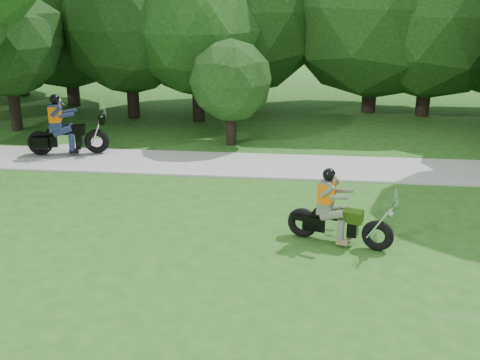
{
  "coord_description": "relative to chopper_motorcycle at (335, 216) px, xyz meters",
  "views": [
    {
      "loc": [
        0.23,
        -8.45,
        5.43
      ],
      "look_at": [
        -1.01,
        3.35,
        1.22
      ],
      "focal_mm": 45.0,
      "sensor_mm": 36.0,
      "label": 1
    }
  ],
  "objects": [
    {
      "name": "ground",
      "position": [
        -0.98,
        -3.1,
        -0.59
      ],
      "size": [
        100.0,
        100.0,
        0.0
      ],
      "primitive_type": "plane",
      "color": "#275418",
      "rests_on": "ground"
    },
    {
      "name": "walkway",
      "position": [
        -0.98,
        4.9,
        -0.56
      ],
      "size": [
        60.0,
        2.2,
        0.06
      ],
      "primitive_type": "cube",
      "color": "#ABABA5",
      "rests_on": "ground"
    },
    {
      "name": "tree_line",
      "position": [
        -0.55,
        11.74,
        3.14
      ],
      "size": [
        39.37,
        11.59,
        7.77
      ],
      "color": "black",
      "rests_on": "ground"
    },
    {
      "name": "chopper_motorcycle",
      "position": [
        0.0,
        0.0,
        0.0
      ],
      "size": [
        2.21,
        1.06,
        1.61
      ],
      "rotation": [
        0.0,
        0.0,
        -0.32
      ],
      "color": "black",
      "rests_on": "ground"
    },
    {
      "name": "touring_motorcycle",
      "position": [
        -7.88,
        5.29,
        0.14
      ],
      "size": [
        2.42,
        1.08,
        1.86
      ],
      "rotation": [
        0.0,
        0.0,
        0.21
      ],
      "color": "black",
      "rests_on": "walkway"
    }
  ]
}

